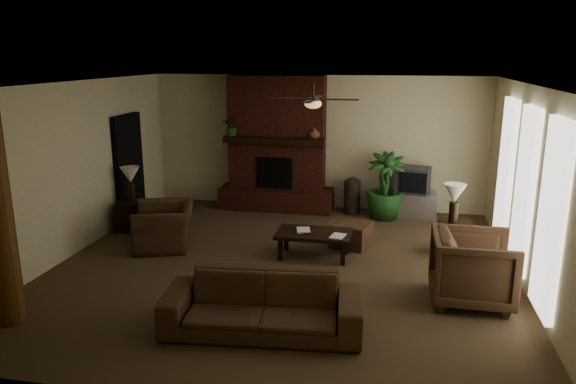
% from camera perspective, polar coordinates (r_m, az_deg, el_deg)
% --- Properties ---
extents(room_shell, '(7.00, 7.00, 7.00)m').
position_cam_1_polar(room_shell, '(8.09, -0.55, 1.37)').
color(room_shell, brown).
rests_on(room_shell, ground).
extents(fireplace, '(2.40, 0.70, 2.80)m').
position_cam_1_polar(fireplace, '(11.39, -1.19, 3.93)').
color(fireplace, '#522015').
rests_on(fireplace, ground).
extents(windows, '(0.08, 3.65, 2.35)m').
position_cam_1_polar(windows, '(8.34, 23.65, 0.18)').
color(windows, white).
rests_on(windows, ground).
extents(doorway, '(0.10, 1.00, 2.10)m').
position_cam_1_polar(doorway, '(10.99, -16.41, 2.40)').
color(doorway, black).
rests_on(doorway, ground).
extents(ceiling_fan, '(1.35, 1.35, 0.37)m').
position_cam_1_polar(ceiling_fan, '(8.14, 2.66, 9.49)').
color(ceiling_fan, black).
rests_on(ceiling_fan, ceiling).
extents(sofa, '(2.39, 0.90, 0.91)m').
position_cam_1_polar(sofa, '(6.50, -2.72, -10.81)').
color(sofa, '#49321F').
rests_on(sofa, ground).
extents(armchair_left, '(1.05, 1.29, 0.97)m').
position_cam_1_polar(armchair_left, '(9.46, -12.93, -2.81)').
color(armchair_left, '#49321F').
rests_on(armchair_left, ground).
extents(armchair_right, '(0.96, 1.02, 1.05)m').
position_cam_1_polar(armchair_right, '(7.57, 18.94, -7.31)').
color(armchair_right, '#49321F').
rests_on(armchair_right, ground).
extents(coffee_table, '(1.20, 0.70, 0.43)m').
position_cam_1_polar(coffee_table, '(8.77, 2.74, -4.60)').
color(coffee_table, black).
rests_on(coffee_table, ground).
extents(ottoman, '(0.74, 0.74, 0.40)m').
position_cam_1_polar(ottoman, '(9.40, 6.70, -4.47)').
color(ottoman, '#49321F').
rests_on(ottoman, ground).
extents(tv_stand, '(0.87, 0.54, 0.50)m').
position_cam_1_polar(tv_stand, '(11.27, 13.16, -1.28)').
color(tv_stand, '#B1B1B4').
rests_on(tv_stand, ground).
extents(tv, '(0.74, 0.64, 0.52)m').
position_cam_1_polar(tv, '(11.14, 13.01, 1.24)').
color(tv, '#333436').
rests_on(tv, tv_stand).
extents(floor_vase, '(0.34, 0.34, 0.77)m').
position_cam_1_polar(floor_vase, '(11.22, 6.79, -0.12)').
color(floor_vase, '#31251B').
rests_on(floor_vase, ground).
extents(floor_plant, '(0.91, 1.42, 0.75)m').
position_cam_1_polar(floor_plant, '(10.99, 10.13, -0.87)').
color(floor_plant, '#245120').
rests_on(floor_plant, ground).
extents(side_table_left, '(0.62, 0.62, 0.55)m').
position_cam_1_polar(side_table_left, '(10.56, -16.12, -2.41)').
color(side_table_left, black).
rests_on(side_table_left, ground).
extents(lamp_left, '(0.37, 0.37, 0.65)m').
position_cam_1_polar(lamp_left, '(10.41, -16.30, 1.48)').
color(lamp_left, black).
rests_on(lamp_left, side_table_left).
extents(side_table_right, '(0.51, 0.51, 0.55)m').
position_cam_1_polar(side_table_right, '(9.34, 17.10, -4.68)').
color(side_table_right, black).
rests_on(side_table_right, ground).
extents(lamp_right, '(0.46, 0.46, 0.65)m').
position_cam_1_polar(lamp_right, '(9.08, 17.17, -0.43)').
color(lamp_right, black).
rests_on(lamp_right, side_table_right).
extents(mantel_plant, '(0.49, 0.52, 0.33)m').
position_cam_1_polar(mantel_plant, '(11.32, -5.90, 6.71)').
color(mantel_plant, '#245120').
rests_on(mantel_plant, fireplace).
extents(mantel_vase, '(0.26, 0.27, 0.22)m').
position_cam_1_polar(mantel_vase, '(10.95, 2.80, 6.22)').
color(mantel_vase, brown).
rests_on(mantel_vase, fireplace).
extents(book_a, '(0.22, 0.07, 0.29)m').
position_cam_1_polar(book_a, '(8.75, 0.92, -3.23)').
color(book_a, '#999999').
rests_on(book_a, coffee_table).
extents(book_b, '(0.21, 0.07, 0.29)m').
position_cam_1_polar(book_b, '(8.53, 4.61, -3.73)').
color(book_b, '#999999').
rests_on(book_b, coffee_table).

